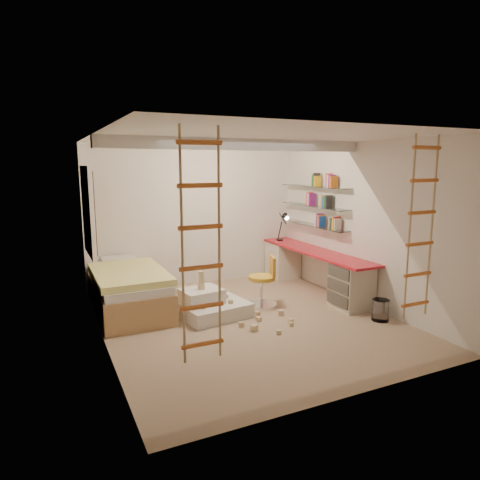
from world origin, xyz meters
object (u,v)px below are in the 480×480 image
desk (314,269)px  swivel_chair (263,288)px  bed (128,290)px  play_platform (211,306)px

desk → swivel_chair: (-1.22, -0.37, -0.10)m
swivel_chair → desk: bearing=16.9°
bed → play_platform: (1.06, -0.80, -0.16)m
bed → play_platform: bearing=-37.1°
desk → bed: desk is taller
bed → swivel_chair: bearing=-20.3°
desk → swivel_chair: bearing=-163.1°
swivel_chair → play_platform: 0.94m
bed → swivel_chair: 2.11m
desk → play_platform: size_ratio=2.67×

